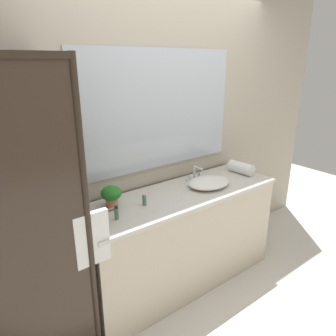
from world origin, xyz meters
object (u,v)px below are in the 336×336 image
Objects in this scene: potted_plant at (111,195)px; rolled_towel_near_edge at (241,168)px; faucet at (195,175)px; sink_basin at (209,182)px; amenity_bottle_conditioner at (144,200)px; amenity_bottle_body_wash at (116,213)px.

potted_plant reaches higher than rolled_towel_near_edge.
sink_basin is at bearing -90.00° from faucet.
sink_basin is at bearing -9.79° from potted_plant.
amenity_bottle_conditioner reaches higher than sink_basin.
amenity_bottle_conditioner is (-0.67, 0.02, 0.01)m from sink_basin.
faucet is 1.71× the size of amenity_bottle_body_wash.
potted_plant is at bearing 170.21° from sink_basin.
faucet is 0.68× the size of rolled_towel_near_edge.
faucet is 0.50m from rolled_towel_near_edge.
rolled_towel_near_edge is at bearing -4.53° from potted_plant.
sink_basin is at bearing 2.87° from amenity_bottle_body_wash.
rolled_towel_near_edge is at bearing 5.18° from sink_basin.
potted_plant is (-0.88, -0.03, 0.05)m from faucet.
amenity_bottle_conditioner is at bearing -166.31° from faucet.
faucet is (0.00, 0.18, 0.01)m from sink_basin.
rolled_towel_near_edge is at bearing 1.08° from amenity_bottle_conditioner.
sink_basin is 2.41× the size of potted_plant.
amenity_bottle_body_wash is 0.40× the size of rolled_towel_near_edge.
rolled_towel_near_edge is (1.36, -0.11, -0.04)m from potted_plant.
amenity_bottle_body_wash is at bearing -165.96° from amenity_bottle_conditioner.
potted_plant is (-0.88, 0.15, 0.06)m from sink_basin.
amenity_bottle_body_wash is at bearing -166.21° from faucet.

